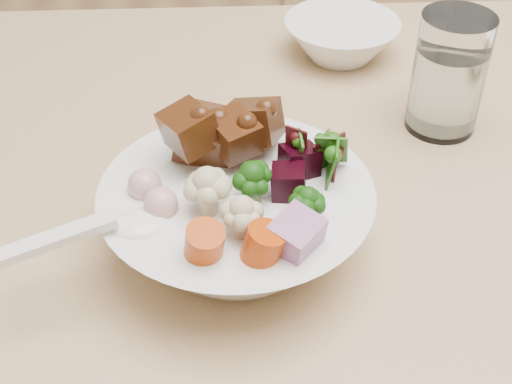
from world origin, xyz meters
TOP-DOWN VIEW (x-y plane):
  - chair_far at (0.01, 0.63)m, footprint 0.46×0.46m
  - food_bowl at (-0.44, -0.01)m, footprint 0.23×0.23m
  - soup_spoon at (-0.54, -0.04)m, footprint 0.14×0.04m
  - water_glass at (-0.19, 0.13)m, footprint 0.08×0.08m
  - side_bowl at (-0.25, 0.30)m, footprint 0.14×0.14m

SIDE VIEW (x-z plane):
  - chair_far at x=0.01m, z-range 0.06..1.02m
  - side_bowl at x=-0.25m, z-range 0.68..0.72m
  - food_bowl at x=-0.44m, z-range 0.65..0.78m
  - water_glass at x=-0.19m, z-range 0.67..0.80m
  - soup_spoon at x=-0.54m, z-range 0.73..0.76m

